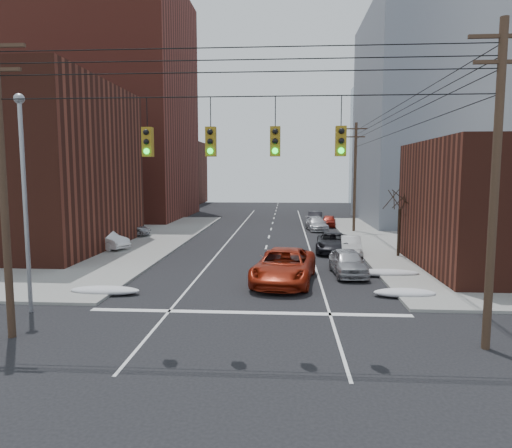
# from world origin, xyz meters

# --- Properties ---
(ground) EXTENTS (160.00, 160.00, 0.00)m
(ground) POSITION_xyz_m (0.00, 0.00, 0.00)
(ground) COLOR black
(ground) RESTS_ON ground
(building_brick_tall) EXTENTS (24.00, 20.00, 30.00)m
(building_brick_tall) POSITION_xyz_m (-24.00, 48.00, 15.00)
(building_brick_tall) COLOR maroon
(building_brick_tall) RESTS_ON ground
(building_brick_far) EXTENTS (22.00, 18.00, 12.00)m
(building_brick_far) POSITION_xyz_m (-26.00, 74.00, 6.00)
(building_brick_far) COLOR #4A1F16
(building_brick_far) RESTS_ON ground
(building_office) EXTENTS (22.00, 20.00, 25.00)m
(building_office) POSITION_xyz_m (22.00, 44.00, 12.50)
(building_office) COLOR gray
(building_office) RESTS_ON ground
(building_glass) EXTENTS (20.00, 18.00, 22.00)m
(building_glass) POSITION_xyz_m (24.00, 70.00, 11.00)
(building_glass) COLOR gray
(building_glass) RESTS_ON ground
(utility_pole_left) EXTENTS (2.20, 0.28, 11.00)m
(utility_pole_left) POSITION_xyz_m (-8.50, 3.00, 5.78)
(utility_pole_left) COLOR #473323
(utility_pole_left) RESTS_ON ground
(utility_pole_right) EXTENTS (2.20, 0.28, 11.00)m
(utility_pole_right) POSITION_xyz_m (8.50, 3.00, 5.78)
(utility_pole_right) COLOR #473323
(utility_pole_right) RESTS_ON ground
(utility_pole_far) EXTENTS (2.20, 0.28, 11.00)m
(utility_pole_far) POSITION_xyz_m (8.50, 34.00, 5.78)
(utility_pole_far) COLOR #473323
(utility_pole_far) RESTS_ON ground
(traffic_signals) EXTENTS (17.00, 0.42, 2.02)m
(traffic_signals) POSITION_xyz_m (0.10, 2.97, 7.17)
(traffic_signals) COLOR black
(traffic_signals) RESTS_ON ground
(street_light) EXTENTS (0.44, 0.44, 9.32)m
(street_light) POSITION_xyz_m (-9.50, 6.00, 5.54)
(street_light) COLOR gray
(street_light) RESTS_ON ground
(bare_tree) EXTENTS (2.09, 2.20, 4.93)m
(bare_tree) POSITION_xyz_m (9.59, 20.00, 2.32)
(bare_tree) COLOR black
(bare_tree) RESTS_ON ground
(snow_nw) EXTENTS (3.50, 1.08, 0.42)m
(snow_nw) POSITION_xyz_m (-7.40, 9.00, 0.21)
(snow_nw) COLOR silver
(snow_nw) RESTS_ON ground
(snow_ne) EXTENTS (3.00, 1.08, 0.42)m
(snow_ne) POSITION_xyz_m (7.40, 9.50, 0.21)
(snow_ne) COLOR silver
(snow_ne) RESTS_ON ground
(snow_east_far) EXTENTS (4.00, 1.08, 0.42)m
(snow_east_far) POSITION_xyz_m (7.40, 14.00, 0.21)
(snow_east_far) COLOR silver
(snow_east_far) RESTS_ON ground
(red_pickup) EXTENTS (3.92, 6.99, 1.84)m
(red_pickup) POSITION_xyz_m (1.50, 12.08, 0.92)
(red_pickup) COLOR maroon
(red_pickup) RESTS_ON ground
(parked_car_a) EXTENTS (2.09, 4.64, 1.55)m
(parked_car_a) POSITION_xyz_m (5.26, 14.20, 0.77)
(parked_car_a) COLOR #A1A1A5
(parked_car_a) RESTS_ON ground
(parked_car_b) EXTENTS (1.76, 4.18, 1.34)m
(parked_car_b) POSITION_xyz_m (6.40, 21.10, 0.67)
(parked_car_b) COLOR silver
(parked_car_b) RESTS_ON ground
(parked_car_c) EXTENTS (2.98, 5.57, 1.49)m
(parked_car_c) POSITION_xyz_m (5.17, 22.05, 0.74)
(parked_car_c) COLOR black
(parked_car_c) RESTS_ON ground
(parked_car_d) EXTENTS (2.45, 4.89, 1.36)m
(parked_car_d) POSITION_xyz_m (4.80, 35.25, 0.68)
(parked_car_d) COLOR #B3B2B8
(parked_car_d) RESTS_ON ground
(parked_car_e) EXTENTS (1.95, 3.99, 1.31)m
(parked_car_e) POSITION_xyz_m (6.40, 38.66, 0.66)
(parked_car_e) COLOR maroon
(parked_car_e) RESTS_ON ground
(parked_car_f) EXTENTS (2.03, 4.73, 1.52)m
(parked_car_f) POSITION_xyz_m (5.00, 40.63, 0.76)
(parked_car_f) COLOR black
(parked_car_f) RESTS_ON ground
(lot_car_a) EXTENTS (4.60, 3.21, 1.44)m
(lot_car_a) POSITION_xyz_m (-12.60, 21.59, 0.87)
(lot_car_a) COLOR white
(lot_car_a) RESTS_ON sidewalk_nw
(lot_car_b) EXTENTS (5.22, 3.07, 1.36)m
(lot_car_b) POSITION_xyz_m (-13.51, 28.69, 0.83)
(lot_car_b) COLOR #A6A7AB
(lot_car_b) RESTS_ON sidewalk_nw
(lot_car_c) EXTENTS (5.18, 2.40, 1.46)m
(lot_car_c) POSITION_xyz_m (-19.29, 24.44, 0.88)
(lot_car_c) COLOR black
(lot_car_c) RESTS_ON sidewalk_nw
(lot_car_d) EXTENTS (4.74, 2.13, 1.58)m
(lot_car_d) POSITION_xyz_m (-19.97, 27.95, 0.94)
(lot_car_d) COLOR #9D9DA1
(lot_car_d) RESTS_ON sidewalk_nw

